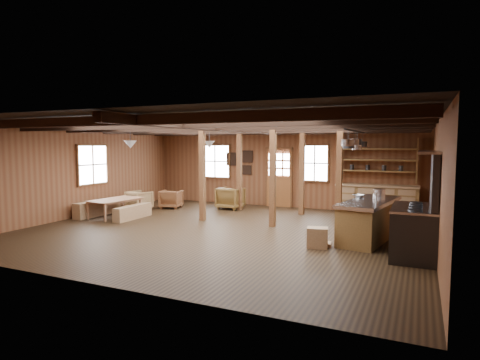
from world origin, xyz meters
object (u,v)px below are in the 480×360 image
Objects in this scene: armchair_b at (230,198)px; armchair_c at (139,200)px; dining_table at (116,208)px; armchair_a at (171,199)px; commercial_range at (417,224)px; kitchen_island at (369,220)px.

armchair_b reaches higher than armchair_c.
armchair_b is (2.52, 2.94, 0.10)m from dining_table.
armchair_a is at bearing -123.20° from armchair_c.
commercial_range is 8.62m from armchair_a.
kitchen_island reaches higher than armchair_b.
armchair_a is 0.85× the size of armchair_b.
armchair_c is at bearing 29.37° from armchair_a.
kitchen_island is 7.50m from dining_table.
commercial_range is at bearing 145.16° from armchair_a.
armchair_b is at bearing -34.83° from dining_table.
commercial_range is 7.18m from armchair_b.
commercial_range is at bearing -90.64° from dining_table.
kitchen_island is 7.26m from armchair_a.
dining_table is 2.27× the size of armchair_a.
commercial_range is 2.55× the size of armchair_b.
commercial_range reaches higher than armchair_b.
armchair_c reaches higher than armchair_a.
armchair_c is (-7.77, 1.31, -0.15)m from kitchen_island.
kitchen_island is at bearing 132.99° from commercial_range.
commercial_range is 1.32× the size of dining_table.
armchair_a is (-6.96, 2.05, -0.16)m from kitchen_island.
dining_table is at bearing 173.56° from commercial_range.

